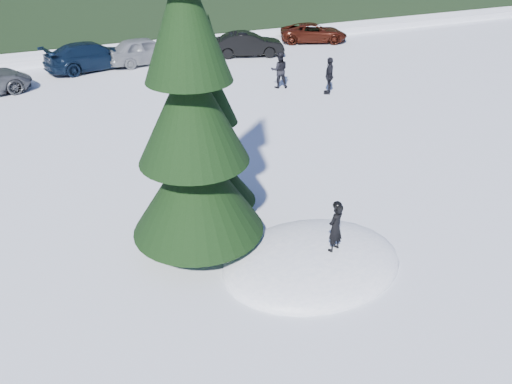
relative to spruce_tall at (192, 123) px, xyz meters
name	(u,v)px	position (x,y,z in m)	size (l,w,h in m)	color
ground	(312,263)	(2.20, -1.80, -3.32)	(200.00, 200.00, 0.00)	white
snow_mound	(312,263)	(2.20, -1.80, -3.32)	(4.48, 3.52, 0.96)	white
spruce_tall	(192,123)	(0.00, 0.00, 0.00)	(3.20, 3.20, 8.60)	#311F10
spruce_short	(214,144)	(1.00, 1.40, -1.22)	(2.20, 2.20, 5.37)	#311F10
child_skier	(335,228)	(2.58, -2.10, -2.23)	(0.45, 0.29, 1.22)	black
adult_0	(279,70)	(8.10, 11.09, -2.46)	(0.83, 0.65, 1.71)	black
adult_1	(329,76)	(9.76, 9.26, -2.47)	(1.00, 0.42, 1.71)	black
car_3	(92,56)	(0.48, 18.44, -2.59)	(2.05, 5.04, 1.46)	black
car_4	(146,50)	(3.41, 18.34, -2.57)	(1.77, 4.39, 1.50)	gray
car_5	(248,44)	(9.37, 17.49, -2.63)	(1.47, 4.21, 1.39)	black
car_6	(314,33)	(14.89, 19.07, -2.71)	(2.02, 4.39, 1.22)	#361109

